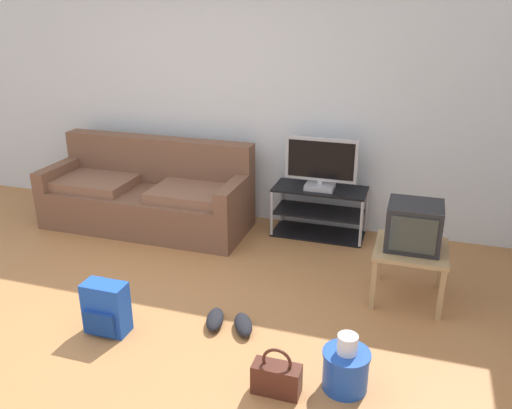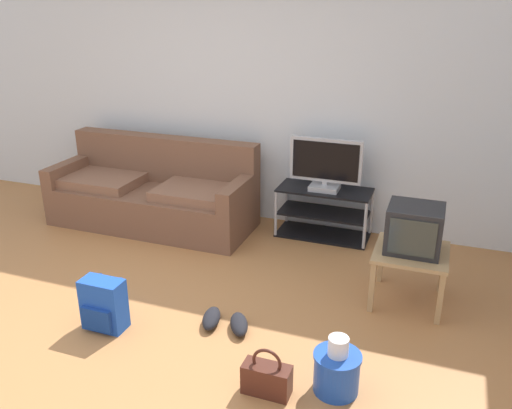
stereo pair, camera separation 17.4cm
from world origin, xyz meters
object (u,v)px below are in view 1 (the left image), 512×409
(side_table, at_px, (410,255))
(crt_tv, at_px, (414,226))
(sneakers_pair, at_px, (229,322))
(tv_stand, at_px, (319,212))
(handbag, at_px, (277,378))
(flat_tv, at_px, (321,164))
(cleaning_bucket, at_px, (346,367))
(couch, at_px, (148,196))
(backpack, at_px, (106,308))

(side_table, height_order, crt_tv, crt_tv)
(side_table, height_order, sneakers_pair, side_table)
(tv_stand, height_order, sneakers_pair, tv_stand)
(side_table, relative_size, handbag, 1.74)
(flat_tv, distance_m, sneakers_pair, 1.96)
(sneakers_pair, bearing_deg, handbag, -47.01)
(crt_tv, height_order, cleaning_bucket, crt_tv)
(flat_tv, relative_size, handbag, 2.21)
(sneakers_pair, bearing_deg, side_table, 34.34)
(flat_tv, distance_m, side_table, 1.39)
(flat_tv, bearing_deg, side_table, -46.49)
(couch, bearing_deg, tv_stand, 9.50)
(side_table, bearing_deg, sneakers_pair, -145.66)
(couch, xyz_separation_m, handbag, (1.99, -2.08, -0.22))
(handbag, height_order, sneakers_pair, handbag)
(flat_tv, height_order, side_table, flat_tv)
(tv_stand, distance_m, cleaning_bucket, 2.30)
(flat_tv, relative_size, sneakers_pair, 1.60)
(crt_tv, relative_size, cleaning_bucket, 1.07)
(tv_stand, bearing_deg, flat_tv, -90.00)
(tv_stand, bearing_deg, cleaning_bucket, -74.43)
(flat_tv, bearing_deg, crt_tv, -46.01)
(crt_tv, height_order, handbag, crt_tv)
(flat_tv, height_order, backpack, flat_tv)
(crt_tv, bearing_deg, couch, 165.76)
(handbag, bearing_deg, flat_tv, 95.41)
(tv_stand, height_order, crt_tv, crt_tv)
(tv_stand, bearing_deg, handbag, -84.64)
(tv_stand, bearing_deg, backpack, -117.55)
(couch, xyz_separation_m, cleaning_bucket, (2.38, -1.91, -0.17))
(tv_stand, distance_m, flat_tv, 0.51)
(crt_tv, bearing_deg, cleaning_bucket, -103.97)
(tv_stand, distance_m, side_table, 1.36)
(tv_stand, xyz_separation_m, sneakers_pair, (-0.29, -1.82, -0.21))
(crt_tv, height_order, sneakers_pair, crt_tv)
(couch, distance_m, handbag, 2.89)
(flat_tv, bearing_deg, cleaning_bucket, -74.28)
(couch, relative_size, handbag, 6.67)
(flat_tv, height_order, cleaning_bucket, flat_tv)
(tv_stand, height_order, handbag, tv_stand)
(handbag, distance_m, cleaning_bucket, 0.43)
(cleaning_bucket, xyz_separation_m, sneakers_pair, (-0.91, 0.39, -0.11))
(cleaning_bucket, bearing_deg, couch, 141.20)
(couch, distance_m, side_table, 2.78)
(side_table, bearing_deg, tv_stand, 132.86)
(flat_tv, bearing_deg, tv_stand, 90.00)
(tv_stand, distance_m, sneakers_pair, 1.86)
(backpack, distance_m, handbag, 1.36)
(crt_tv, xyz_separation_m, sneakers_pair, (-1.22, -0.85, -0.58))
(couch, relative_size, crt_tv, 5.19)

